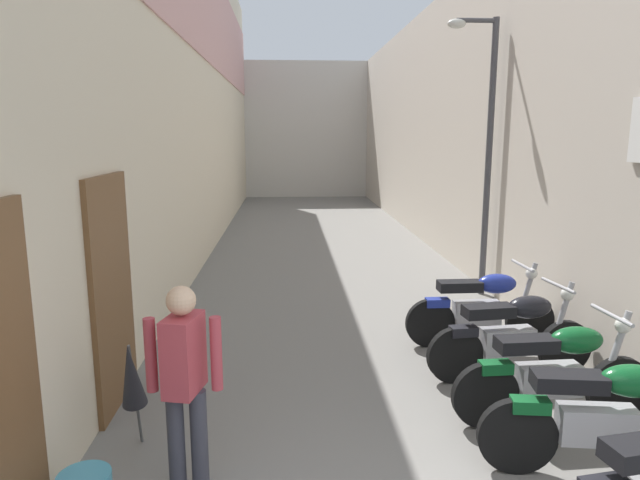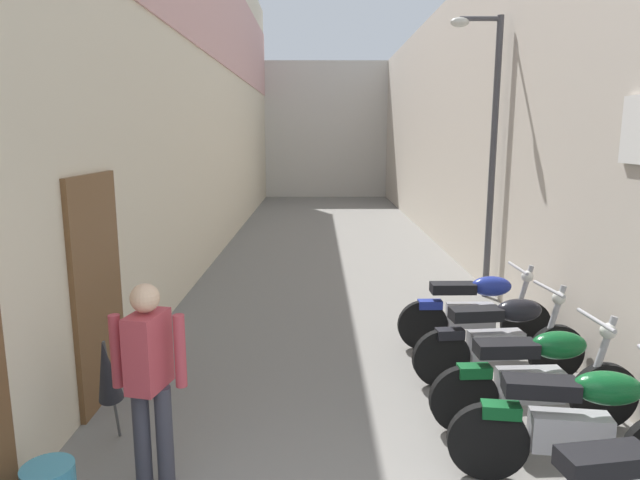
{
  "view_description": "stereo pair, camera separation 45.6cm",
  "coord_description": "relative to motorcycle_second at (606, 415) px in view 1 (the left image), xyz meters",
  "views": [
    {
      "loc": [
        -0.82,
        -1.74,
        2.56
      ],
      "look_at": [
        -0.32,
        6.58,
        0.98
      ],
      "focal_mm": 31.32,
      "sensor_mm": 36.0,
      "label": 1
    },
    {
      "loc": [
        -0.36,
        -1.76,
        2.56
      ],
      "look_at": [
        -0.32,
        6.58,
        0.98
      ],
      "focal_mm": 31.32,
      "sensor_mm": 36.0,
      "label": 2
    }
  ],
  "objects": [
    {
      "name": "street_lamp",
      "position": [
        0.69,
        4.89,
        2.03
      ],
      "size": [
        0.79,
        0.18,
        4.27
      ],
      "color": "#47474C",
      "rests_on": "ground"
    },
    {
      "name": "pedestrian_by_doorway",
      "position": [
        -3.07,
        -0.08,
        0.42
      ],
      "size": [
        0.52,
        0.38,
        1.57
      ],
      "color": "#383842",
      "rests_on": "ground"
    },
    {
      "name": "motorcycle_third",
      "position": [
        0.0,
        0.79,
        0.0
      ],
      "size": [
        1.85,
        0.58,
        1.04
      ],
      "color": "black",
      "rests_on": "ground"
    },
    {
      "name": "motorcycle_fifth",
      "position": [
        0.0,
        2.68,
        0.0
      ],
      "size": [
        1.85,
        0.58,
        1.04
      ],
      "color": "black",
      "rests_on": "ground"
    },
    {
      "name": "motorcycle_second",
      "position": [
        0.0,
        0.0,
        0.0
      ],
      "size": [
        1.84,
        0.58,
        1.04
      ],
      "color": "black",
      "rests_on": "ground"
    },
    {
      "name": "building_far_end",
      "position": [
        -1.54,
        20.38,
        2.23
      ],
      "size": [
        7.97,
        2.0,
        5.45
      ],
      "primitive_type": "cube",
      "color": "beige",
      "rests_on": "ground"
    },
    {
      "name": "building_right",
      "position": [
        1.14,
        8.7,
        2.23
      ],
      "size": [
        0.45,
        21.34,
        5.47
      ],
      "color": "beige",
      "rests_on": "ground"
    },
    {
      "name": "motorcycle_fourth",
      "position": [
        0.0,
        1.74,
        0.0
      ],
      "size": [
        1.85,
        0.58,
        1.04
      ],
      "color": "black",
      "rests_on": "ground"
    },
    {
      "name": "umbrella_leaning",
      "position": [
        -3.61,
        0.51,
        0.18
      ],
      "size": [
        0.2,
        0.35,
        0.97
      ],
      "color": "#4C4C4C",
      "rests_on": "ground"
    },
    {
      "name": "building_left",
      "position": [
        -4.22,
        8.67,
        3.18
      ],
      "size": [
        0.45,
        21.34,
        7.29
      ],
      "color": "beige",
      "rests_on": "ground"
    },
    {
      "name": "ground_plane",
      "position": [
        -1.54,
        6.71,
        -0.5
      ],
      "size": [
        37.34,
        37.34,
        0.0
      ],
      "primitive_type": "plane",
      "color": "slate"
    }
  ]
}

